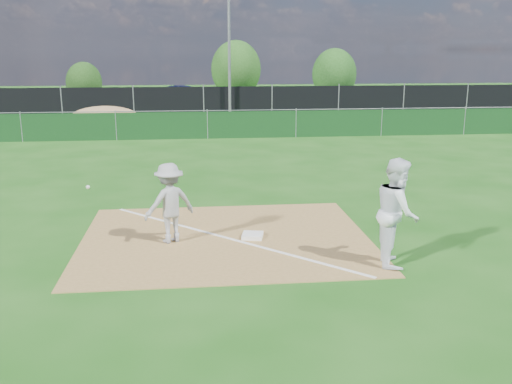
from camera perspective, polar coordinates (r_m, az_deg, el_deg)
ground at (r=20.81m, az=-4.47°, el=3.27°), size 90.00×90.00×0.00m
infield_dirt at (r=12.09m, az=-3.05°, el=-4.64°), size 6.00×5.00×0.02m
foul_line at (r=12.09m, az=-3.05°, el=-4.57°), size 5.01×5.01×0.01m
green_fence at (r=25.65m, az=-4.88°, el=6.67°), size 44.00×0.05×1.20m
dirt_mound at (r=29.45m, az=-14.91°, el=7.17°), size 3.38×2.60×1.17m
black_fence at (r=33.57m, az=-5.25°, el=8.92°), size 46.00×0.04×1.80m
parking_lot at (r=38.64m, az=-5.37°, el=8.25°), size 46.00×9.00×0.01m
light_pole at (r=33.20m, az=-2.70°, el=14.26°), size 0.16×0.16×8.00m
first_base at (r=12.07m, az=-0.35°, el=-4.38°), size 0.50×0.50×0.09m
play_at_first at (r=11.74m, az=-8.64°, el=-1.09°), size 2.26×1.02×1.65m
runner at (r=10.73m, az=13.91°, el=-1.95°), size 0.95×1.11×2.00m
car_left at (r=37.84m, az=-14.22°, el=8.86°), size 4.39×2.25×1.43m
car_mid at (r=37.26m, az=-6.69°, el=9.27°), size 5.23×2.94×1.63m
car_right at (r=38.00m, az=5.30°, el=9.21°), size 5.13×3.69×1.38m
tree_left at (r=43.81m, az=-16.81°, el=10.44°), size 2.55×2.55×3.03m
tree_mid at (r=45.56m, az=-2.00°, el=12.16°), size 3.88×3.88×4.61m
tree_right at (r=44.87m, az=7.83°, el=11.61°), size 3.36×3.36×3.99m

